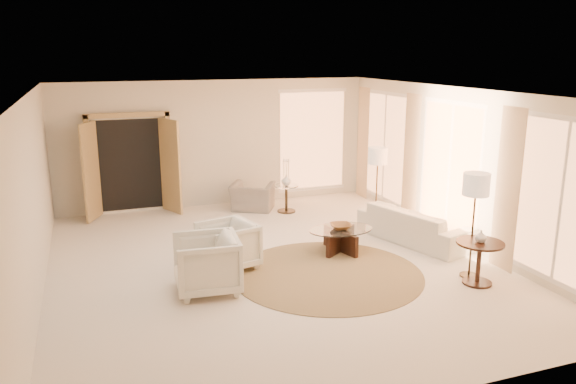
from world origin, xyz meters
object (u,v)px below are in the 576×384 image
object	(u,v)px
sofa	(415,225)
floor_lamp_far	(476,189)
end_vase	(481,237)
side_table	(286,196)
floor_lamp_near	(378,159)
accent_chair	(252,192)
armchair_right	(206,261)
armchair_left	(228,243)
bowl	(341,226)
coffee_table	(341,237)
side_vase	(286,180)
end_table	(479,255)

from	to	relation	value
sofa	floor_lamp_far	xyz separation A→B (m)	(-0.11, -1.74, 1.08)
end_vase	side_table	bearing A→B (deg)	106.76
floor_lamp_near	accent_chair	bearing A→B (deg)	137.39
armchair_right	armchair_left	bearing A→B (deg)	152.01
floor_lamp_far	bowl	world-z (taller)	floor_lamp_far
side_table	floor_lamp_far	xyz separation A→B (m)	(1.46, -4.37, 1.04)
side_table	bowl	bearing A→B (deg)	-89.07
armchair_right	sofa	bearing A→B (deg)	107.24
accent_chair	side_table	xyz separation A→B (m)	(0.64, -0.41, -0.03)
coffee_table	floor_lamp_far	xyz separation A→B (m)	(1.42, -1.69, 1.14)
armchair_right	side_vase	size ratio (longest dim) A/B	4.11
armchair_left	accent_chair	bearing A→B (deg)	142.73
sofa	floor_lamp_near	bearing A→B (deg)	-8.96
accent_chair	side_vase	xyz separation A→B (m)	(0.64, -0.41, 0.31)
end_vase	bowl	bearing A→B (deg)	124.62
armchair_left	coffee_table	world-z (taller)	armchair_left
accent_chair	floor_lamp_far	size ratio (longest dim) A/B	0.55
floor_lamp_far	end_vase	bearing A→B (deg)	-102.54
coffee_table	side_vase	size ratio (longest dim) A/B	6.48
floor_lamp_near	side_vase	distance (m)	2.12
side_table	side_vase	bearing A→B (deg)	116.57
sofa	side_table	xyz separation A→B (m)	(-1.57, 2.63, 0.04)
sofa	floor_lamp_far	size ratio (longest dim) A/B	1.32
side_table	floor_lamp_far	distance (m)	4.72
floor_lamp_near	end_vase	size ratio (longest dim) A/B	8.72
armchair_right	accent_chair	world-z (taller)	armchair_right
armchair_left	floor_lamp_far	bearing A→B (deg)	50.49
sofa	end_vase	bearing A→B (deg)	157.68
side_table	floor_lamp_near	world-z (taller)	floor_lamp_near
sofa	accent_chair	size ratio (longest dim) A/B	2.41
end_table	floor_lamp_far	distance (m)	0.99
floor_lamp_far	side_vase	size ratio (longest dim) A/B	7.32
accent_chair	end_vase	bearing A→B (deg)	140.91
coffee_table	side_table	bearing A→B (deg)	90.93
end_table	armchair_left	bearing A→B (deg)	150.66
floor_lamp_far	end_vase	xyz separation A→B (m)	(-0.06, -0.28, -0.65)
accent_chair	bowl	size ratio (longest dim) A/B	2.46
armchair_right	floor_lamp_near	size ratio (longest dim) A/B	0.59
floor_lamp_far	sofa	bearing A→B (deg)	86.45
coffee_table	end_vase	xyz separation A→B (m)	(1.36, -1.96, 0.48)
end_table	bowl	size ratio (longest dim) A/B	1.90
sofa	floor_lamp_near	world-z (taller)	floor_lamp_near
accent_chair	side_table	world-z (taller)	accent_chair
coffee_table	end_table	xyz separation A→B (m)	(1.36, -1.96, 0.19)
floor_lamp_near	floor_lamp_far	bearing A→B (deg)	-88.65
accent_chair	end_table	size ratio (longest dim) A/B	1.29
bowl	side_table	bearing A→B (deg)	90.93
coffee_table	sofa	bearing A→B (deg)	1.88
armchair_left	floor_lamp_near	distance (m)	3.73
armchair_right	floor_lamp_far	world-z (taller)	floor_lamp_far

